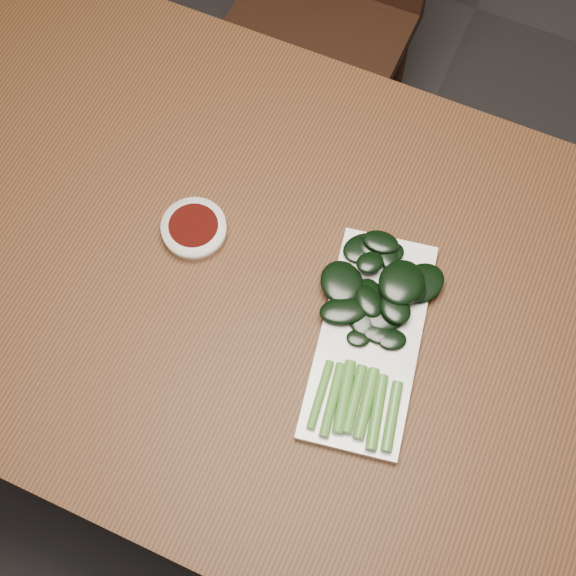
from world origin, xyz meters
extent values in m
plane|color=#302D2D|center=(0.00, 0.00, 0.00)|extent=(6.00, 6.00, 0.00)
cube|color=#492A15|center=(0.00, 0.00, 0.73)|extent=(1.40, 0.80, 0.04)
cylinder|color=#492A15|center=(-0.64, 0.34, 0.35)|extent=(0.05, 0.05, 0.71)
cube|color=black|center=(-0.25, 0.66, 0.43)|extent=(0.38, 0.38, 0.04)
cylinder|color=black|center=(-0.41, 0.50, 0.21)|extent=(0.04, 0.04, 0.41)
cylinder|color=black|center=(-0.09, 0.50, 0.21)|extent=(0.04, 0.04, 0.41)
cylinder|color=black|center=(-0.41, 0.83, 0.21)|extent=(0.04, 0.04, 0.41)
cylinder|color=black|center=(-0.09, 0.83, 0.21)|extent=(0.04, 0.04, 0.41)
cylinder|color=white|center=(-0.16, 0.02, 0.76)|extent=(0.09, 0.09, 0.03)
cylinder|color=#390905|center=(-0.16, 0.02, 0.77)|extent=(0.07, 0.07, 0.00)
cube|color=white|center=(0.14, -0.03, 0.76)|extent=(0.19, 0.34, 0.01)
cylinder|color=#4B8A2F|center=(0.11, -0.14, 0.77)|extent=(0.02, 0.10, 0.01)
cylinder|color=#4B8A2F|center=(0.12, -0.14, 0.77)|extent=(0.03, 0.10, 0.01)
cylinder|color=#4B8A2F|center=(0.14, -0.13, 0.77)|extent=(0.04, 0.10, 0.02)
cylinder|color=#4B8A2F|center=(0.15, -0.12, 0.77)|extent=(0.03, 0.09, 0.01)
cylinder|color=#4B8A2F|center=(0.17, -0.12, 0.77)|extent=(0.03, 0.10, 0.02)
cylinder|color=#4B8A2F|center=(0.18, -0.13, 0.77)|extent=(0.04, 0.10, 0.02)
cylinder|color=#4B8A2F|center=(0.20, -0.12, 0.77)|extent=(0.03, 0.10, 0.02)
ellipsoid|color=black|center=(0.16, 0.05, 0.78)|extent=(0.05, 0.05, 0.01)
ellipsoid|color=black|center=(0.08, 0.04, 0.77)|extent=(0.04, 0.04, 0.01)
ellipsoid|color=black|center=(0.09, -0.01, 0.77)|extent=(0.08, 0.07, 0.01)
ellipsoid|color=black|center=(0.08, 0.09, 0.77)|extent=(0.08, 0.08, 0.01)
ellipsoid|color=black|center=(0.15, 0.05, 0.79)|extent=(0.07, 0.07, 0.01)
ellipsoid|color=black|center=(0.11, 0.09, 0.78)|extent=(0.05, 0.06, 0.01)
ellipsoid|color=black|center=(0.10, 0.10, 0.78)|extent=(0.06, 0.04, 0.01)
ellipsoid|color=black|center=(0.11, 0.01, 0.78)|extent=(0.06, 0.06, 0.01)
ellipsoid|color=black|center=(0.15, 0.02, 0.78)|extent=(0.06, 0.06, 0.01)
ellipsoid|color=black|center=(0.09, 0.10, 0.77)|extent=(0.06, 0.05, 0.01)
ellipsoid|color=black|center=(0.17, 0.07, 0.77)|extent=(0.09, 0.09, 0.01)
ellipsoid|color=black|center=(0.11, 0.01, 0.77)|extent=(0.08, 0.10, 0.01)
ellipsoid|color=black|center=(0.10, 0.06, 0.78)|extent=(0.05, 0.05, 0.01)
ellipsoid|color=black|center=(0.11, 0.10, 0.77)|extent=(0.05, 0.05, 0.01)
ellipsoid|color=black|center=(0.14, 0.01, 0.77)|extent=(0.09, 0.08, 0.01)
ellipsoid|color=black|center=(0.12, 0.02, 0.77)|extent=(0.04, 0.06, 0.01)
ellipsoid|color=black|center=(0.07, 0.03, 0.77)|extent=(0.09, 0.09, 0.01)
ellipsoid|color=black|center=(0.12, -0.04, 0.77)|extent=(0.04, 0.03, 0.01)
ellipsoid|color=black|center=(0.16, -0.02, 0.77)|extent=(0.05, 0.05, 0.01)
ellipsoid|color=black|center=(0.15, -0.02, 0.77)|extent=(0.04, 0.04, 0.01)
ellipsoid|color=black|center=(0.14, -0.02, 0.77)|extent=(0.05, 0.05, 0.01)
camera|label=1|loc=(0.19, -0.43, 1.79)|focal=50.00mm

